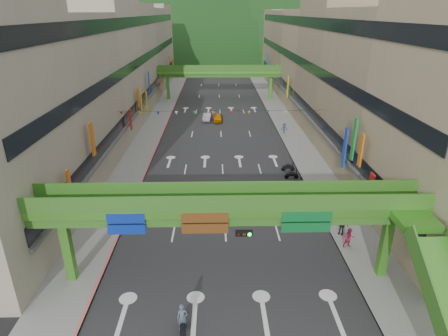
# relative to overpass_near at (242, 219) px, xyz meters

# --- Properties ---
(road_slab) EXTENTS (18.00, 140.00, 0.02)m
(road_slab) POSITION_rel_overpass_near_xyz_m (-0.93, 44.62, -5.20)
(road_slab) COLOR #28282B
(road_slab) RESTS_ON ground
(sidewalk_left) EXTENTS (4.00, 140.00, 0.15)m
(sidewalk_left) POSITION_rel_overpass_near_xyz_m (-11.93, 44.62, -5.13)
(sidewalk_left) COLOR gray
(sidewalk_left) RESTS_ON ground
(sidewalk_right) EXTENTS (4.00, 140.00, 0.15)m
(sidewalk_right) POSITION_rel_overpass_near_xyz_m (10.07, 44.62, -5.13)
(sidewalk_right) COLOR gray
(sidewalk_right) RESTS_ON ground
(curb_left) EXTENTS (0.20, 140.00, 0.18)m
(curb_left) POSITION_rel_overpass_near_xyz_m (-10.03, 44.62, -5.12)
(curb_left) COLOR #CC5959
(curb_left) RESTS_ON ground
(curb_right) EXTENTS (0.20, 140.00, 0.18)m
(curb_right) POSITION_rel_overpass_near_xyz_m (8.17, 44.62, -5.12)
(curb_right) COLOR gray
(curb_right) RESTS_ON ground
(building_row_left) EXTENTS (12.80, 95.00, 19.00)m
(building_row_left) POSITION_rel_overpass_near_xyz_m (-19.86, 44.62, 4.25)
(building_row_left) COLOR #9E937F
(building_row_left) RESTS_ON ground
(building_row_right) EXTENTS (12.80, 95.00, 19.00)m
(building_row_right) POSITION_rel_overpass_near_xyz_m (18.00, 44.62, 4.25)
(building_row_right) COLOR gray
(building_row_right) RESTS_ON ground
(overpass_near) EXTENTS (28.00, 12.27, 7.10)m
(overpass_near) POSITION_rel_overpass_near_xyz_m (0.00, 0.00, 0.00)
(overpass_near) COLOR #4C9E2D
(overpass_near) RESTS_ON ground
(overpass_far) EXTENTS (28.00, 2.20, 7.10)m
(overpass_far) POSITION_rel_overpass_near_xyz_m (-0.93, 59.62, 0.20)
(overpass_far) COLOR #4C9E2D
(overpass_far) RESTS_ON ground
(hill_left) EXTENTS (168.00, 140.00, 112.00)m
(hill_left) POSITION_rel_overpass_near_xyz_m (-15.93, 154.62, -5.21)
(hill_left) COLOR #1C4419
(hill_left) RESTS_ON ground
(hill_right) EXTENTS (208.00, 176.00, 128.00)m
(hill_right) POSITION_rel_overpass_near_xyz_m (24.07, 174.62, -5.21)
(hill_right) COLOR #1C4419
(hill_right) RESTS_ON ground
(bunting_string) EXTENTS (26.00, 0.36, 0.47)m
(bunting_string) POSITION_rel_overpass_near_xyz_m (-0.93, 24.62, 0.75)
(bunting_string) COLOR black
(bunting_string) RESTS_ON ground
(scooter_rider_near) EXTENTS (0.68, 1.60, 2.11)m
(scooter_rider_near) POSITION_rel_overpass_near_xyz_m (-3.72, -4.38, -4.22)
(scooter_rider_near) COLOR black
(scooter_rider_near) RESTS_ON ground
(scooter_rider_mid) EXTENTS (0.93, 1.59, 2.03)m
(scooter_rider_mid) POSITION_rel_overpass_near_xyz_m (1.94, 12.55, -4.16)
(scooter_rider_mid) COLOR black
(scooter_rider_mid) RESTS_ON ground
(scooter_rider_left) EXTENTS (1.13, 1.59, 2.17)m
(scooter_rider_left) POSITION_rel_overpass_near_xyz_m (-6.83, 12.01, -4.11)
(scooter_rider_left) COLOR #9798A0
(scooter_rider_left) RESTS_ON ground
(scooter_rider_far) EXTENTS (0.79, 1.60, 1.88)m
(scooter_rider_far) POSITION_rel_overpass_near_xyz_m (-2.01, 42.88, -4.27)
(scooter_rider_far) COLOR maroon
(scooter_rider_far) RESTS_ON ground
(parked_scooter_row) EXTENTS (1.60, 9.35, 1.08)m
(parked_scooter_row) POSITION_rel_overpass_near_xyz_m (6.87, 15.43, -4.68)
(parked_scooter_row) COLOR black
(parked_scooter_row) RESTS_ON ground
(car_silver) EXTENTS (1.71, 4.03, 1.30)m
(car_silver) POSITION_rel_overpass_near_xyz_m (-3.21, 42.41, -4.56)
(car_silver) COLOR #9A99A0
(car_silver) RESTS_ON ground
(car_yellow) EXTENTS (1.69, 3.88, 1.30)m
(car_yellow) POSITION_rel_overpass_near_xyz_m (-1.37, 41.97, -4.55)
(car_yellow) COLOR orange
(car_yellow) RESTS_ON ground
(pedestrian_red) EXTENTS (0.86, 0.69, 1.70)m
(pedestrian_red) POSITION_rel_overpass_near_xyz_m (8.87, 3.96, -4.36)
(pedestrian_red) COLOR #9B1D41
(pedestrian_red) RESTS_ON ground
(pedestrian_dark) EXTENTS (1.11, 0.98, 1.81)m
(pedestrian_dark) POSITION_rel_overpass_near_xyz_m (8.87, 5.90, -4.30)
(pedestrian_dark) COLOR black
(pedestrian_dark) RESTS_ON ground
(pedestrian_blue) EXTENTS (0.86, 0.71, 1.59)m
(pedestrian_blue) POSITION_rel_overpass_near_xyz_m (8.87, 34.45, -4.41)
(pedestrian_blue) COLOR #333A5A
(pedestrian_blue) RESTS_ON ground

